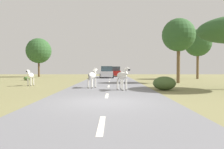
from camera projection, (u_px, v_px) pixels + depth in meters
name	position (u px, v px, depth m)	size (l,w,h in m)	color
ground_plane	(105.00, 103.00, 9.64)	(90.00, 90.00, 0.00)	olive
road	(106.00, 102.00, 9.64)	(6.00, 64.00, 0.05)	slate
lane_markings	(105.00, 105.00, 8.64)	(0.16, 56.00, 0.01)	silver
zebra_0	(123.00, 76.00, 14.66)	(0.96, 1.53, 1.55)	silver
zebra_1	(30.00, 76.00, 18.89)	(0.40, 1.51, 1.43)	silver
zebra_2	(93.00, 76.00, 16.37)	(0.76, 1.51, 1.48)	silver
car_0	(107.00, 72.00, 33.55)	(2.08, 4.37, 1.74)	silver
car_1	(115.00, 72.00, 39.54)	(2.09, 4.38, 1.74)	red
tree_1	(198.00, 43.00, 30.81)	(3.72, 3.72, 6.86)	brown
tree_2	(179.00, 35.00, 22.26)	(3.29, 3.29, 6.46)	brown
tree_3	(39.00, 51.00, 38.24)	(4.28, 4.28, 6.63)	brown
bush_0	(165.00, 83.00, 15.15)	(1.55, 1.39, 0.93)	#425B2D
bush_4	(27.00, 78.00, 27.34)	(0.80, 0.72, 0.48)	#4C7038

